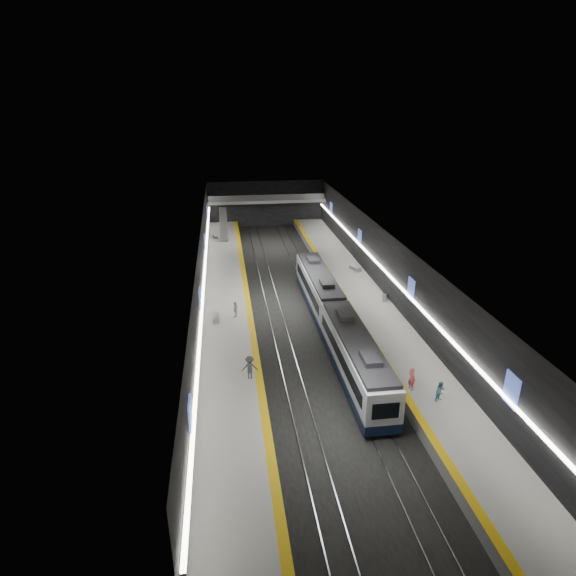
{
  "coord_description": "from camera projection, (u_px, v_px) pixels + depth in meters",
  "views": [
    {
      "loc": [
        -7.46,
        -48.45,
        21.68
      ],
      "look_at": [
        -0.87,
        -0.36,
        2.2
      ],
      "focal_mm": 30.0,
      "sensor_mm": 36.0,
      "label": 1
    }
  ],
  "objects": [
    {
      "name": "bench_left_near",
      "position": [
        216.0,
        318.0,
        47.61
      ],
      "size": [
        0.51,
        1.81,
        0.44
      ],
      "primitive_type": "cube",
      "rotation": [
        0.0,
        0.0,
        0.0
      ],
      "color": "#99999E",
      "rests_on": "platform_left"
    },
    {
      "name": "tile_surface_left",
      "position": [
        227.0,
        300.0,
        52.24
      ],
      "size": [
        5.0,
        70.0,
        0.02
      ],
      "primitive_type": "cube",
      "color": "#A0A09C",
      "rests_on": "platform_left"
    },
    {
      "name": "wall_front",
      "position": [
        422.0,
        555.0,
        19.89
      ],
      "size": [
        20.0,
        0.04,
        8.0
      ],
      "primitive_type": "cube",
      "color": "black",
      "rests_on": "ground"
    },
    {
      "name": "bench_left_far",
      "position": [
        215.0,
        236.0,
        75.06
      ],
      "size": [
        0.95,
        1.73,
        0.41
      ],
      "primitive_type": "cube",
      "rotation": [
        0.0,
        0.0,
        0.31
      ],
      "color": "#99999E",
      "rests_on": "platform_left"
    },
    {
      "name": "tactile_strip_left",
      "position": [
        247.0,
        299.0,
        52.52
      ],
      "size": [
        0.6,
        70.0,
        0.02
      ],
      "primitive_type": "cube",
      "color": "#DEAC0B",
      "rests_on": "platform_left"
    },
    {
      "name": "wall_right",
      "position": [
        384.0,
        267.0,
        53.33
      ],
      "size": [
        0.04,
        70.0,
        8.0
      ],
      "primitive_type": "cube",
      "color": "black",
      "rests_on": "ground"
    },
    {
      "name": "platform_right",
      "position": [
        361.0,
        297.0,
        54.32
      ],
      "size": [
        5.0,
        70.0,
        1.0
      ],
      "primitive_type": "cube",
      "color": "slate",
      "rests_on": "ground"
    },
    {
      "name": "escalator",
      "position": [
        223.0,
        224.0,
        75.44
      ],
      "size": [
        1.2,
        7.5,
        3.92
      ],
      "primitive_type": "cube",
      "rotation": [
        0.44,
        0.0,
        0.0
      ],
      "color": "#99999E",
      "rests_on": "platform_left"
    },
    {
      "name": "mezzanine_bridge",
      "position": [
        267.0,
        200.0,
        81.96
      ],
      "size": [
        20.0,
        3.0,
        1.5
      ],
      "color": "gray",
      "rests_on": "wall_left"
    },
    {
      "name": "passenger_left_b",
      "position": [
        250.0,
        368.0,
        37.42
      ],
      "size": [
        1.29,
        0.78,
        1.95
      ],
      "primitive_type": "imported",
      "rotation": [
        0.0,
        0.0,
        3.1
      ],
      "color": "#38383F",
      "rests_on": "platform_left"
    },
    {
      "name": "ad_posters",
      "position": [
        294.0,
        264.0,
        52.81
      ],
      "size": [
        19.94,
        53.5,
        2.2
      ],
      "color": "#4460CD",
      "rests_on": "wall_left"
    },
    {
      "name": "cove_light_right",
      "position": [
        383.0,
        269.0,
        53.38
      ],
      "size": [
        0.25,
        68.6,
        0.12
      ],
      "primitive_type": "cube",
      "color": "white",
      "rests_on": "wall_right"
    },
    {
      "name": "rails",
      "position": [
        295.0,
        304.0,
        53.54
      ],
      "size": [
        6.52,
        70.0,
        0.12
      ],
      "color": "gray",
      "rests_on": "ground"
    },
    {
      "name": "passenger_left_a",
      "position": [
        235.0,
        309.0,
        47.99
      ],
      "size": [
        0.7,
        1.05,
        1.65
      ],
      "primitive_type": "imported",
      "rotation": [
        0.0,
        0.0,
        -1.91
      ],
      "color": "silver",
      "rests_on": "platform_left"
    },
    {
      "name": "tactile_strip_right",
      "position": [
        342.0,
        294.0,
        53.85
      ],
      "size": [
        0.6,
        70.0,
        0.02
      ],
      "primitive_type": "cube",
      "color": "#DEAC0B",
      "rests_on": "platform_right"
    },
    {
      "name": "bench_right_near",
      "position": [
        385.0,
        298.0,
        52.31
      ],
      "size": [
        0.95,
        1.67,
        0.39
      ],
      "primitive_type": "cube",
      "rotation": [
        0.0,
        0.0,
        -0.33
      ],
      "color": "#99999E",
      "rests_on": "platform_right"
    },
    {
      "name": "bench_right_far",
      "position": [
        355.0,
        268.0,
        61.15
      ],
      "size": [
        1.15,
        2.06,
        0.48
      ],
      "primitive_type": "cube",
      "rotation": [
        0.0,
        0.0,
        0.32
      ],
      "color": "#99999E",
      "rests_on": "platform_right"
    },
    {
      "name": "ceiling",
      "position": [
        296.0,
        235.0,
        50.58
      ],
      "size": [
        20.0,
        70.0,
        0.04
      ],
      "primitive_type": "cube",
      "rotation": [
        3.14,
        0.0,
        0.0
      ],
      "color": "beige",
      "rests_on": "wall_left"
    },
    {
      "name": "cove_light_left",
      "position": [
        204.0,
        277.0,
        50.91
      ],
      "size": [
        0.25,
        68.6,
        0.12
      ],
      "primitive_type": "cube",
      "color": "white",
      "rests_on": "wall_left"
    },
    {
      "name": "ground",
      "position": [
        295.0,
        305.0,
        53.56
      ],
      "size": [
        70.0,
        70.0,
        0.0
      ],
      "primitive_type": "plane",
      "color": "black",
      "rests_on": "ground"
    },
    {
      "name": "wall_left",
      "position": [
        202.0,
        275.0,
        50.81
      ],
      "size": [
        0.04,
        70.0,
        8.0
      ],
      "primitive_type": "cube",
      "color": "black",
      "rests_on": "ground"
    },
    {
      "name": "train",
      "position": [
        334.0,
        317.0,
        45.52
      ],
      "size": [
        2.69,
        30.04,
        3.6
      ],
      "color": "#0E1934",
      "rests_on": "ground"
    },
    {
      "name": "passenger_right_a",
      "position": [
        412.0,
        379.0,
        36.06
      ],
      "size": [
        0.64,
        0.78,
        1.84
      ],
      "primitive_type": "imported",
      "rotation": [
        0.0,
        0.0,
        1.91
      ],
      "color": "#D34E52",
      "rests_on": "platform_right"
    },
    {
      "name": "platform_left",
      "position": [
        227.0,
        304.0,
        52.43
      ],
      "size": [
        5.0,
        70.0,
        1.0
      ],
      "primitive_type": "cube",
      "color": "slate",
      "rests_on": "ground"
    },
    {
      "name": "tile_surface_right",
      "position": [
        361.0,
        293.0,
        54.13
      ],
      "size": [
        5.0,
        70.0,
        0.02
      ],
      "primitive_type": "cube",
      "color": "#A0A09C",
      "rests_on": "platform_right"
    },
    {
      "name": "wall_back",
      "position": [
        266.0,
        204.0,
        84.25
      ],
      "size": [
        20.0,
        0.04,
        8.0
      ],
      "primitive_type": "cube",
      "color": "black",
      "rests_on": "ground"
    },
    {
      "name": "passenger_right_b",
      "position": [
        441.0,
        391.0,
        34.76
      ],
      "size": [
        0.95,
        0.88,
        1.57
      ],
      "primitive_type": "imported",
      "rotation": [
        0.0,
        0.0,
        0.49
      ],
      "color": "teal",
      "rests_on": "platform_right"
    }
  ]
}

